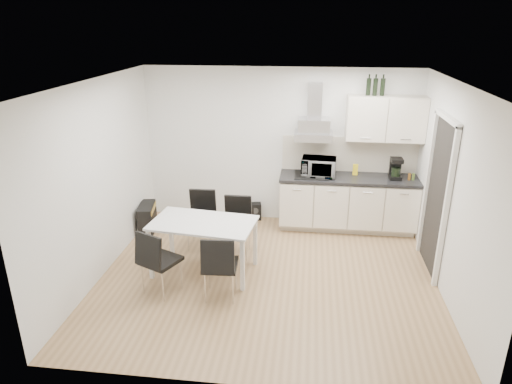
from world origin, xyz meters
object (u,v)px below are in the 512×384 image
Objects in this scene: chair_near_left at (161,261)px; floor_speaker at (256,211)px; dining_table at (203,228)px; chair_far_right at (236,228)px; guitar_amp at (147,218)px; chair_far_left at (201,221)px; kitchenette at (351,181)px; chair_near_right at (220,266)px.

floor_speaker is (0.91, 2.41, -0.29)m from chair_near_left.
chair_far_right is at bearing 61.78° from dining_table.
chair_near_left reaches higher than guitar_amp.
chair_far_left is 1.00× the size of chair_far_right.
kitchenette reaches higher than chair_far_left.
chair_near_right is (0.34, -0.59, -0.23)m from dining_table.
floor_speaker is (0.15, 2.44, -0.29)m from chair_near_right.
chair_near_right reaches higher than guitar_amp.
guitar_amp reaches higher than floor_speaker.
chair_far_left is 1.14m from guitar_amp.
chair_near_right is at bearing 89.02° from chair_far_right.
dining_table reaches higher than guitar_amp.
guitar_amp is (-1.58, 1.75, -0.21)m from chair_near_right.
chair_near_left is at bearing -121.09° from floor_speaker.
kitchenette reaches higher than chair_far_right.
dining_table is 2.51× the size of guitar_amp.
chair_far_left and chair_near_right have the same top height.
chair_near_left is 2.98× the size of floor_speaker.
guitar_amp is (-1.03, 0.46, -0.21)m from chair_far_left.
chair_far_left is at bearing -18.19° from chair_far_right.
kitchenette is at bearing 67.01° from chair_near_left.
guitar_amp is (-1.24, 1.17, -0.44)m from dining_table.
chair_far_left reaches higher than guitar_amp.
chair_near_left is (-0.21, -1.27, 0.00)m from chair_far_left.
chair_far_right is (0.36, 0.52, -0.23)m from dining_table.
chair_far_left is 1.37m from floor_speaker.
dining_table reaches higher than floor_speaker.
floor_speaker is (-1.58, 0.17, -0.68)m from kitchenette.
guitar_amp is at bearing 128.55° from chair_near_right.
chair_far_left is at bearing -34.39° from guitar_amp.
dining_table is 4.93× the size of floor_speaker.
kitchenette is at bearing -145.60° from chair_far_right.
kitchenette reaches higher than chair_near_right.
kitchenette is 2.86× the size of chair_near_left.
chair_far_left is at bearing -156.81° from kitchenette.
chair_near_right is (0.55, -1.30, 0.00)m from chair_far_left.
chair_near_right is at bearing 111.25° from chair_far_left.
dining_table is 0.74m from chair_near_left.
chair_far_right is at bearing 159.94° from chair_far_left.
chair_far_left is 0.60m from chair_far_right.
chair_far_right is at bearing -32.40° from guitar_amp.
dining_table is at bearing -115.21° from floor_speaker.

